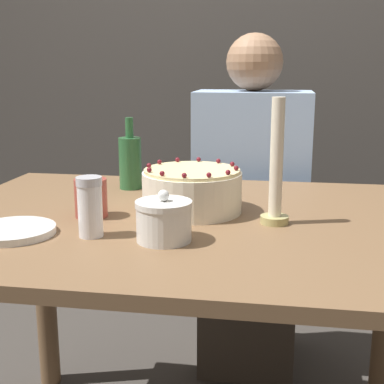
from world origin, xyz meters
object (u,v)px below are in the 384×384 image
at_px(bottle, 130,162).
at_px(sugar_bowl, 164,221).
at_px(person_man_blue_shirt, 250,229).
at_px(cake, 192,190).
at_px(candle, 276,173).
at_px(sugar_shaker, 90,207).

bearing_deg(bottle, sugar_bowl, -66.57).
relative_size(bottle, person_man_blue_shirt, 0.17).
relative_size(cake, candle, 0.86).
height_order(sugar_bowl, candle, candle).
bearing_deg(cake, sugar_shaker, -127.70).
relative_size(sugar_shaker, bottle, 0.62).
height_order(sugar_shaker, person_man_blue_shirt, person_man_blue_shirt).
height_order(sugar_shaker, candle, candle).
relative_size(sugar_shaker, candle, 0.45).
distance_m(sugar_bowl, bottle, 0.51).
relative_size(cake, sugar_bowl, 2.10).
xyz_separation_m(cake, sugar_shaker, (-0.18, -0.23, 0.01)).
distance_m(sugar_shaker, person_man_blue_shirt, 0.93).
height_order(cake, sugar_bowl, cake).
xyz_separation_m(sugar_bowl, person_man_blue_shirt, (0.14, 0.84, -0.27)).
height_order(sugar_bowl, person_man_blue_shirt, person_man_blue_shirt).
bearing_deg(person_man_blue_shirt, cake, 78.96).
bearing_deg(bottle, cake, -45.79).
bearing_deg(person_man_blue_shirt, bottle, 47.65).
relative_size(sugar_bowl, candle, 0.41).
relative_size(cake, bottle, 1.18).
distance_m(cake, person_man_blue_shirt, 0.67).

